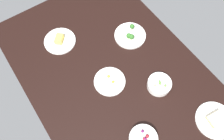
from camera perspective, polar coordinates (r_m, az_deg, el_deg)
dining_table at (r=145.74cm, az=0.00°, el=-0.72°), size 150.55×100.87×4.00cm
plate_eggs at (r=139.97cm, az=-0.54°, el=-2.72°), size 19.01×19.01×4.63cm
plate_broccoli at (r=156.80cm, az=4.46°, el=8.49°), size 20.83×20.83×7.39cm
bowl_berries at (r=129.43cm, az=7.68°, el=-16.39°), size 15.41×15.41×5.93cm
bowl_peas at (r=139.98cm, az=11.49°, el=-3.45°), size 14.18×14.18×6.44cm
plate_cheese at (r=158.14cm, az=-12.67°, el=7.03°), size 20.70×20.70×4.73cm
plate_sandwich at (r=143.75cm, az=23.92°, el=-11.13°), size 21.46×21.46×4.34cm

